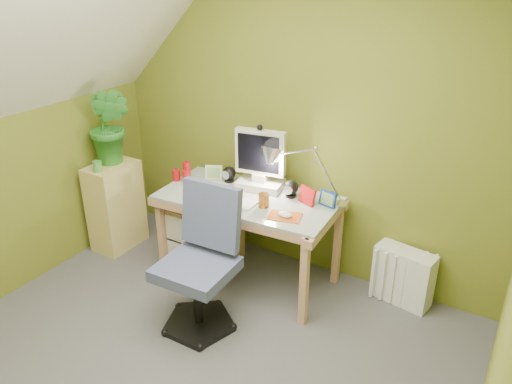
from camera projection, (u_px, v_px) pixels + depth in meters
The scene contains 21 objects.
floor at pixel (170, 384), 2.95m from camera, with size 3.20×3.20×0.01m, color #525257.
wall_back at pixel (298, 120), 3.68m from camera, with size 3.20×0.01×2.40m, color olive.
wall_right at pixel (509, 308), 1.70m from camera, with size 0.01×3.20×2.40m, color olive.
desk at pixel (248, 238), 3.80m from camera, with size 1.30×0.65×0.70m, color tan, non-canonical shape.
monitor at pixel (260, 157), 3.69m from camera, with size 0.36×0.21×0.50m, color beige, non-canonical shape.
speaker_left at pixel (229, 174), 3.88m from camera, with size 0.10×0.10×0.12m, color black, non-canonical shape.
speaker_right at pixel (291, 189), 3.62m from camera, with size 0.11×0.11×0.13m, color black, non-canonical shape.
keyboard at pixel (228, 200), 3.58m from camera, with size 0.42×0.13×0.02m, color white.
mousepad at pixel (285, 216), 3.37m from camera, with size 0.22×0.16×0.01m, color #B6501C.
mouse at pixel (285, 214), 3.36m from camera, with size 0.11×0.07×0.04m, color white.
amber_tumbler at pixel (264, 200), 3.49m from camera, with size 0.08×0.08×0.10m, color brown.
candle_cluster at pixel (183, 172), 3.91m from camera, with size 0.18×0.15×0.13m, color #AC0E14, non-canonical shape.
photo_frame_red at pixel (307, 196), 3.52m from camera, with size 0.14×0.02×0.12m, color #B31316.
photo_frame_blue at pixel (328, 199), 3.49m from camera, with size 0.13×0.02×0.11m, color navy.
photo_frame_green at pixel (214, 172), 3.92m from camera, with size 0.13×0.02×0.11m, color #BED391.
desk_lamp at pixel (316, 161), 3.45m from camera, with size 0.58×0.25×0.62m, color silver, non-canonical shape.
side_ledge at pixel (116, 206), 4.23m from camera, with size 0.28×0.43×0.75m, color #D1BF6E.
potted_plant at pixel (110, 126), 3.98m from camera, with size 0.35×0.28×0.64m, color #2E7E2A.
green_cup at pixel (97, 166), 3.93m from camera, with size 0.07×0.07×0.09m, color #4D9C41.
task_chair at pixel (196, 267), 3.22m from camera, with size 0.52×0.52×0.95m, color #475074, non-canonical shape.
radiator at pixel (403, 276), 3.58m from camera, with size 0.42×0.17×0.42m, color white.
Camera 1 is at (1.56, -1.62, 2.28)m, focal length 35.00 mm.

